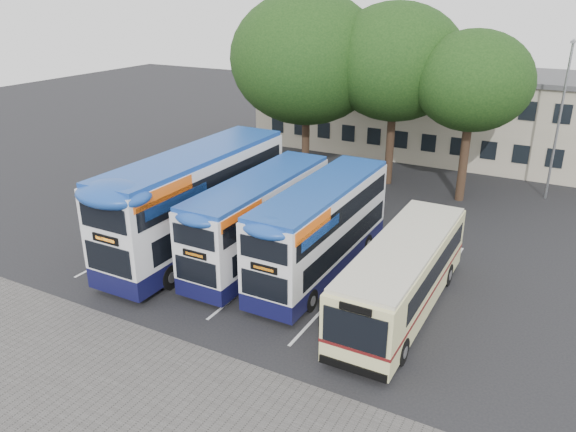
# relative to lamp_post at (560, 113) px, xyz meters

# --- Properties ---
(ground) EXTENTS (120.00, 120.00, 0.00)m
(ground) POSITION_rel_lamp_post_xyz_m (-6.00, -19.97, -5.08)
(ground) COLOR black
(ground) RESTS_ON ground
(paving_strip) EXTENTS (40.00, 6.00, 0.01)m
(paving_strip) POSITION_rel_lamp_post_xyz_m (-8.00, -24.97, -5.08)
(paving_strip) COLOR #595654
(paving_strip) RESTS_ON ground
(bay_lines) EXTENTS (14.12, 11.00, 0.01)m
(bay_lines) POSITION_rel_lamp_post_xyz_m (-9.75, -14.97, -5.08)
(bay_lines) COLOR silver
(bay_lines) RESTS_ON ground
(depot_building) EXTENTS (32.40, 8.40, 6.20)m
(depot_building) POSITION_rel_lamp_post_xyz_m (-6.00, 7.02, -1.93)
(depot_building) COLOR #A8A187
(depot_building) RESTS_ON ground
(lamp_post) EXTENTS (0.25, 1.05, 9.06)m
(lamp_post) POSITION_rel_lamp_post_xyz_m (0.00, 0.00, 0.00)
(lamp_post) COLOR gray
(lamp_post) RESTS_ON ground
(tree_left) EXTENTS (9.54, 9.54, 11.61)m
(tree_left) POSITION_rel_lamp_post_xyz_m (-14.59, -2.79, 2.47)
(tree_left) COLOR black
(tree_left) RESTS_ON ground
(tree_mid) EXTENTS (8.15, 8.15, 11.00)m
(tree_mid) POSITION_rel_lamp_post_xyz_m (-9.21, -1.74, 2.44)
(tree_mid) COLOR black
(tree_mid) RESTS_ON ground
(tree_right) EXTENTS (6.48, 6.48, 9.66)m
(tree_right) POSITION_rel_lamp_post_xyz_m (-4.45, -2.71, 1.80)
(tree_right) COLOR black
(tree_right) RESTS_ON ground
(bus_dd_left) EXTENTS (2.75, 11.35, 4.73)m
(bus_dd_left) POSITION_rel_lamp_post_xyz_m (-13.76, -15.48, -2.48)
(bus_dd_left) COLOR #0F1039
(bus_dd_left) RESTS_ON ground
(bus_dd_mid) EXTENTS (2.29, 9.42, 3.92)m
(bus_dd_mid) POSITION_rel_lamp_post_xyz_m (-10.60, -15.13, -2.92)
(bus_dd_mid) COLOR #0F1039
(bus_dd_mid) RESTS_ON ground
(bus_dd_right) EXTENTS (2.32, 9.59, 3.99)m
(bus_dd_right) POSITION_rel_lamp_post_xyz_m (-7.70, -14.85, -2.89)
(bus_dd_right) COLOR #0F1039
(bus_dd_right) RESTS_ON ground
(bus_single) EXTENTS (2.44, 9.59, 2.86)m
(bus_single) POSITION_rel_lamp_post_xyz_m (-3.64, -16.23, -3.46)
(bus_single) COLOR beige
(bus_single) RESTS_ON ground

